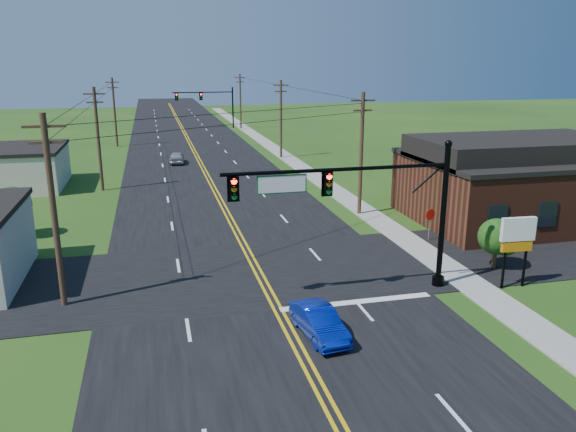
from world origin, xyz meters
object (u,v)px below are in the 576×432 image
object	(u,v)px
stop_sign	(430,218)
signal_mast_far	(207,101)
blue_car	(319,323)
signal_mast_main	(359,201)

from	to	relation	value
stop_sign	signal_mast_far	bearing A→B (deg)	84.76
blue_car	stop_sign	world-z (taller)	stop_sign
signal_mast_main	signal_mast_far	distance (m)	72.00
signal_mast_main	stop_sign	bearing A→B (deg)	42.60
signal_mast_main	blue_car	bearing A→B (deg)	-128.55
signal_mast_main	stop_sign	world-z (taller)	signal_mast_main
blue_car	signal_mast_main	bearing A→B (deg)	44.54
signal_mast_main	stop_sign	xyz separation A→B (m)	(7.51, 6.91, -3.23)
signal_mast_main	signal_mast_far	bearing A→B (deg)	89.92
blue_car	stop_sign	distance (m)	15.10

